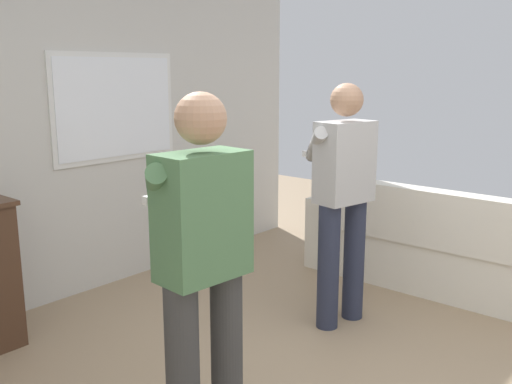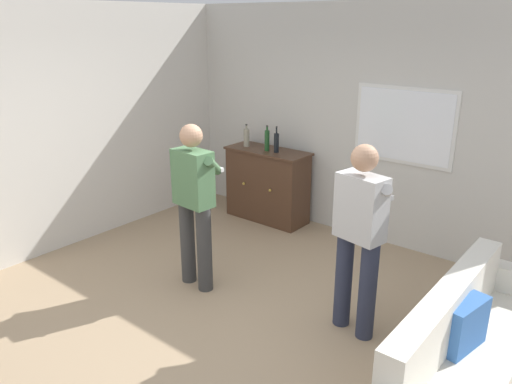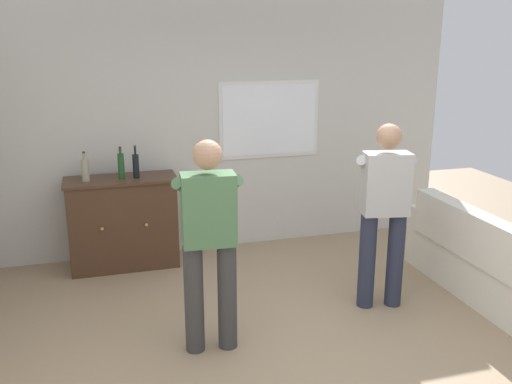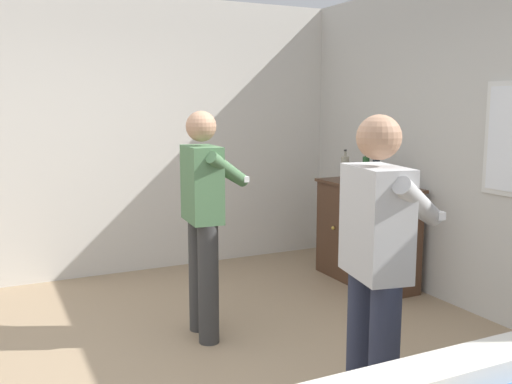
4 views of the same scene
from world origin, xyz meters
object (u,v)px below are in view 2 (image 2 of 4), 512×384
at_px(person_standing_left, 195,199).
at_px(person_standing_right, 360,232).
at_px(bottle_spirits_clear, 247,137).
at_px(bottle_liquor_amber, 276,142).
at_px(sideboard_cabinet, 267,185).
at_px(couch, 464,360).
at_px(bottle_wine_green, 267,140).

height_order(person_standing_left, person_standing_right, same).
height_order(bottle_spirits_clear, person_standing_left, person_standing_left).
bearing_deg(bottle_liquor_amber, sideboard_cabinet, 168.86).
xyz_separation_m(couch, person_standing_left, (-2.64, -0.02, 0.61)).
distance_m(couch, bottle_wine_green, 3.74).
distance_m(sideboard_cabinet, bottle_wine_green, 0.63).
height_order(sideboard_cabinet, bottle_wine_green, bottle_wine_green).
bearing_deg(sideboard_cabinet, bottle_spirits_clear, -175.04).
relative_size(bottle_liquor_amber, person_standing_left, 0.20).
bearing_deg(couch, bottle_liquor_amber, 148.96).
bearing_deg(couch, person_standing_left, -179.58).
relative_size(sideboard_cabinet, bottle_spirits_clear, 3.76).
distance_m(bottle_wine_green, person_standing_left, 1.92).
relative_size(bottle_wine_green, person_standing_right, 0.20).
bearing_deg(bottle_wine_green, bottle_spirits_clear, 178.75).
bearing_deg(person_standing_right, bottle_spirits_clear, 148.55).
distance_m(couch, bottle_liquor_amber, 3.62).
relative_size(bottle_spirits_clear, person_standing_left, 0.18).
height_order(couch, bottle_wine_green, bottle_wine_green).
height_order(sideboard_cabinet, person_standing_right, person_standing_right).
relative_size(bottle_wine_green, person_standing_left, 0.20).
distance_m(sideboard_cabinet, bottle_spirits_clear, 0.70).
height_order(sideboard_cabinet, bottle_spirits_clear, bottle_spirits_clear).
bearing_deg(bottle_spirits_clear, couch, -27.33).
bearing_deg(person_standing_left, bottle_spirits_clear, 115.68).
distance_m(couch, person_standing_right, 1.21).
distance_m(bottle_liquor_amber, person_standing_right, 2.54).
xyz_separation_m(bottle_liquor_amber, bottle_spirits_clear, (-0.50, 0.00, -0.01)).
xyz_separation_m(person_standing_left, person_standing_right, (1.63, 0.30, 0.00)).
xyz_separation_m(sideboard_cabinet, person_standing_right, (2.18, -1.57, 0.45)).
bearing_deg(bottle_liquor_amber, person_standing_left, -78.24).
distance_m(couch, person_standing_left, 2.71).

